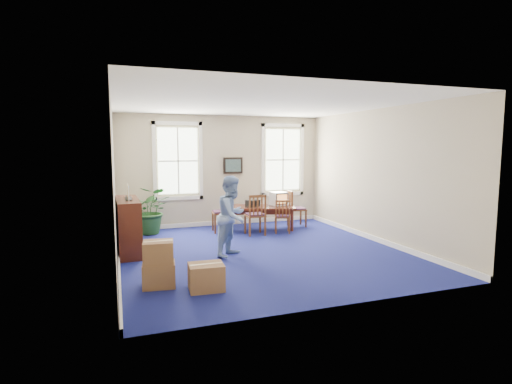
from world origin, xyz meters
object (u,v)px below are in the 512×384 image
object	(u,v)px
conference_table	(260,218)
credenza	(128,224)
chair_near_left	(255,214)
man	(232,216)
potted_plant	(151,210)
cardboard_boxes	(170,260)
crt_tv	(278,199)

from	to	relation	value
conference_table	credenza	distance (m)	3.85
chair_near_left	man	world-z (taller)	man
credenza	potted_plant	distance (m)	1.90
potted_plant	cardboard_boxes	bearing A→B (deg)	-90.33
conference_table	crt_tv	distance (m)	0.76
conference_table	potted_plant	distance (m)	2.99
potted_plant	credenza	bearing A→B (deg)	-109.11
chair_near_left	cardboard_boxes	bearing A→B (deg)	51.29
crt_tv	man	bearing A→B (deg)	-138.87
conference_table	potted_plant	bearing A→B (deg)	-170.32
credenza	crt_tv	bearing A→B (deg)	17.61
conference_table	potted_plant	size ratio (longest dim) A/B	1.50
cardboard_boxes	potted_plant	bearing A→B (deg)	89.67
chair_near_left	credenza	distance (m)	3.27
crt_tv	cardboard_boxes	size ratio (longest dim) A/B	0.32
chair_near_left	cardboard_boxes	distance (m)	4.01
crt_tv	chair_near_left	bearing A→B (deg)	-152.41
credenza	potted_plant	world-z (taller)	potted_plant
conference_table	potted_plant	world-z (taller)	potted_plant
crt_tv	potted_plant	size ratio (longest dim) A/B	0.35
conference_table	credenza	xyz separation A→B (m)	(-3.57, -1.40, 0.31)
chair_near_left	man	bearing A→B (deg)	58.67
crt_tv	credenza	xyz separation A→B (m)	(-4.13, -1.44, -0.20)
crt_tv	cardboard_boxes	world-z (taller)	crt_tv
chair_near_left	credenza	world-z (taller)	credenza
chair_near_left	cardboard_boxes	world-z (taller)	chair_near_left
chair_near_left	credenza	bearing A→B (deg)	14.71
cardboard_boxes	man	bearing A→B (deg)	42.32
man	conference_table	bearing A→B (deg)	12.37
chair_near_left	credenza	xyz separation A→B (m)	(-3.18, -0.75, 0.09)
crt_tv	chair_near_left	xyz separation A→B (m)	(-0.95, -0.69, -0.29)
potted_plant	cardboard_boxes	size ratio (longest dim) A/B	0.90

